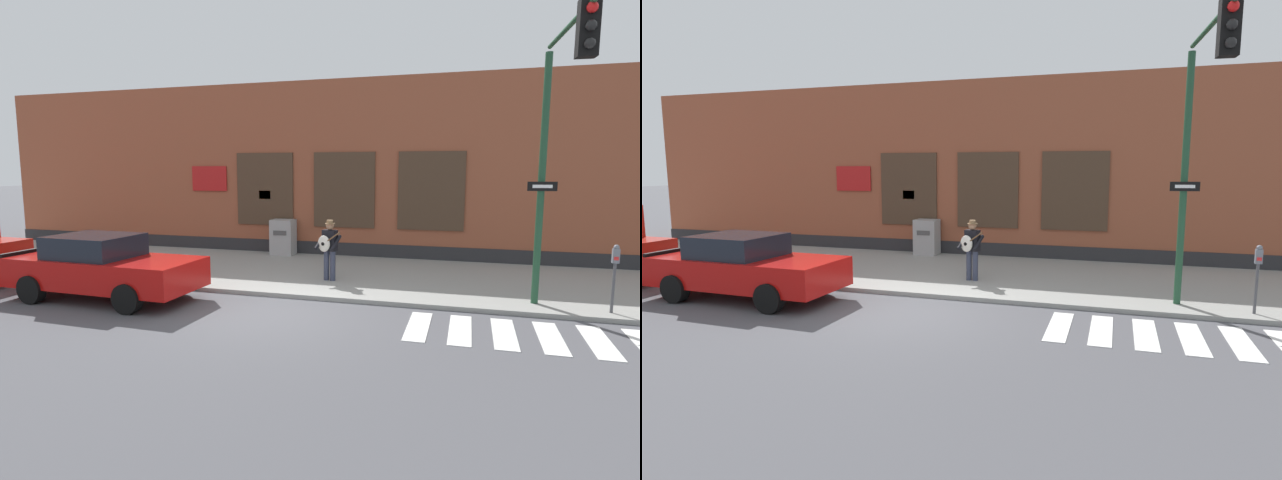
{
  "view_description": "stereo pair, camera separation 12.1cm",
  "coord_description": "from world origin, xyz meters",
  "views": [
    {
      "loc": [
        4.12,
        -9.65,
        3.05
      ],
      "look_at": [
        0.76,
        1.58,
        1.4
      ],
      "focal_mm": 28.0,
      "sensor_mm": 36.0,
      "label": 1
    },
    {
      "loc": [
        4.24,
        -9.62,
        3.05
      ],
      "look_at": [
        0.76,
        1.58,
        1.4
      ],
      "focal_mm": 28.0,
      "sensor_mm": 36.0,
      "label": 2
    }
  ],
  "objects": [
    {
      "name": "building_backdrop",
      "position": [
        -0.0,
        8.98,
        3.04
      ],
      "size": [
        28.0,
        4.06,
        6.08
      ],
      "color": "brown",
      "rests_on": "ground"
    },
    {
      "name": "utility_box",
      "position": [
        -2.07,
        6.54,
        0.72
      ],
      "size": [
        0.8,
        0.66,
        1.23
      ],
      "color": "#9E9E9E",
      "rests_on": "sidewalk"
    },
    {
      "name": "ground_plane",
      "position": [
        0.0,
        0.0,
        0.0
      ],
      "size": [
        160.0,
        160.0,
        0.0
      ],
      "primitive_type": "plane",
      "color": "#4C4C51"
    },
    {
      "name": "parking_meter",
      "position": [
        7.05,
        1.74,
        1.05
      ],
      "size": [
        0.13,
        0.11,
        1.44
      ],
      "color": "#47474C",
      "rests_on": "sidewalk"
    },
    {
      "name": "crosswalk",
      "position": [
        5.64,
        -0.02,
        0.01
      ],
      "size": [
        5.2,
        1.9,
        0.01
      ],
      "color": "silver",
      "rests_on": "ground"
    },
    {
      "name": "red_car",
      "position": [
        -4.15,
        -0.0,
        0.77
      ],
      "size": [
        4.66,
        2.09,
        1.53
      ],
      "color": "#B20F0C",
      "rests_on": "ground"
    },
    {
      "name": "sidewalk",
      "position": [
        0.0,
        4.14,
        0.05
      ],
      "size": [
        28.0,
        5.7,
        0.1
      ],
      "color": "gray",
      "rests_on": "ground"
    },
    {
      "name": "busker",
      "position": [
        0.58,
        3.0,
        1.03
      ],
      "size": [
        0.72,
        0.63,
        1.63
      ],
      "color": "#33384C",
      "rests_on": "sidewalk"
    },
    {
      "name": "traffic_light",
      "position": [
        5.68,
        0.98,
        3.94
      ],
      "size": [
        0.64,
        3.13,
        5.58
      ],
      "color": "#1E472D",
      "rests_on": "sidewalk"
    }
  ]
}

